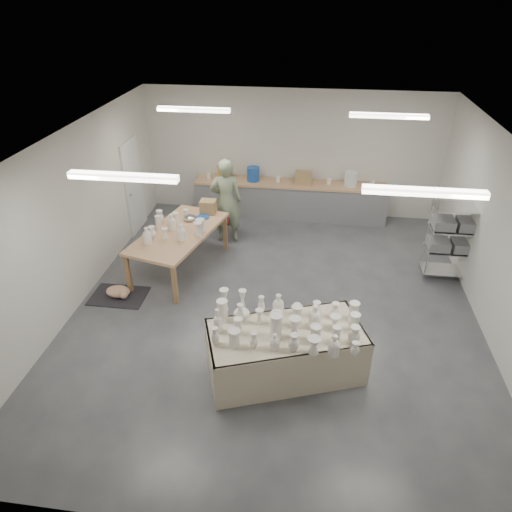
# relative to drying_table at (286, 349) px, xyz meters

# --- Properties ---
(room) EXTENTS (8.00, 8.02, 3.00)m
(room) POSITION_rel_drying_table_xyz_m (-0.41, 1.67, 1.62)
(room) COLOR #424449
(room) RESTS_ON ground
(back_counter) EXTENTS (4.60, 0.60, 1.24)m
(back_counter) POSITION_rel_drying_table_xyz_m (-0.31, 5.26, 0.05)
(back_counter) COLOR tan
(back_counter) RESTS_ON ground
(wire_shelf) EXTENTS (0.88, 0.48, 1.80)m
(wire_shelf) POSITION_rel_drying_table_xyz_m (2.90, 2.98, 0.48)
(wire_shelf) COLOR silver
(wire_shelf) RESTS_ON ground
(drying_table) EXTENTS (2.43, 1.77, 1.15)m
(drying_table) POSITION_rel_drying_table_xyz_m (0.00, 0.00, 0.00)
(drying_table) COLOR olive
(drying_table) RESTS_ON ground
(work_table) EXTENTS (1.64, 2.46, 1.15)m
(work_table) POSITION_rel_drying_table_xyz_m (-2.28, 2.66, 0.40)
(work_table) COLOR tan
(work_table) RESTS_ON ground
(rug) EXTENTS (1.00, 0.70, 0.02)m
(rug) POSITION_rel_drying_table_xyz_m (-3.20, 1.49, -0.43)
(rug) COLOR black
(rug) RESTS_ON ground
(cat) EXTENTS (0.48, 0.36, 0.19)m
(cat) POSITION_rel_drying_table_xyz_m (-3.18, 1.47, -0.32)
(cat) COLOR white
(cat) RESTS_ON rug
(potter) EXTENTS (0.74, 0.53, 1.89)m
(potter) POSITION_rel_drying_table_xyz_m (-1.61, 3.92, 0.51)
(potter) COLOR gray
(potter) RESTS_ON ground
(red_stool) EXTENTS (0.41, 0.41, 0.34)m
(red_stool) POSITION_rel_drying_table_xyz_m (-1.61, 4.19, -0.13)
(red_stool) COLOR #A41727
(red_stool) RESTS_ON ground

